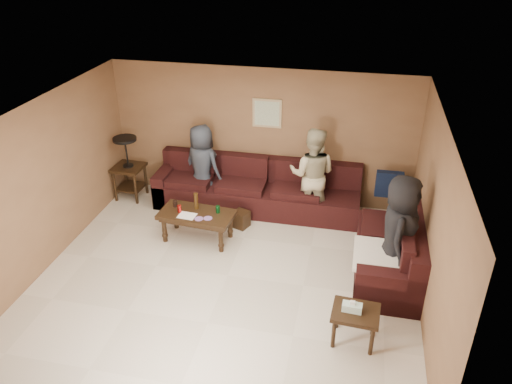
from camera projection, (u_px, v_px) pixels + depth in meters
room at (224, 176)px, 6.67m from camera, size 5.60×5.50×2.50m
sectional_sofa at (297, 212)px, 8.46m from camera, size 4.65×2.90×0.97m
coffee_table at (197, 217)px, 8.13m from camera, size 1.25×0.70×0.78m
end_table_left at (128, 167)px, 9.31m from camera, size 0.56×0.56×1.22m
side_table_right at (355, 315)px, 6.11m from camera, size 0.60×0.51×0.62m
waste_bin at (241, 219)px, 8.60m from camera, size 0.32×0.32×0.29m
wall_art at (267, 113)px, 8.77m from camera, size 0.52×0.04×0.52m
person_left at (202, 166)px, 9.03m from camera, size 0.89×0.74×1.55m
person_middle at (312, 175)px, 8.56m from camera, size 0.86×0.69×1.69m
person_right at (398, 233)px, 6.89m from camera, size 0.63×0.90×1.73m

